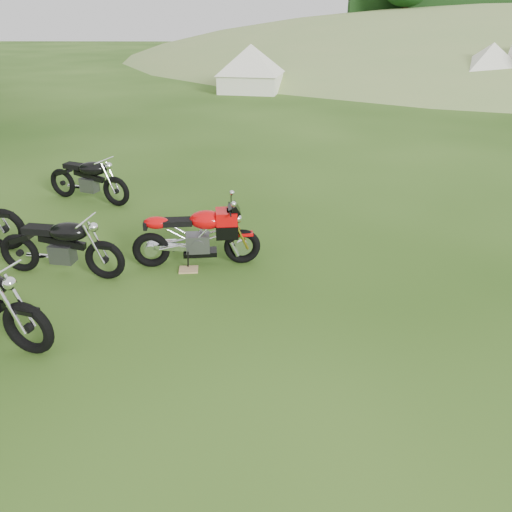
# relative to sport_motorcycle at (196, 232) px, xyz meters

# --- Properties ---
(ground) EXTENTS (120.00, 120.00, 0.00)m
(ground) POSITION_rel_sport_motorcycle_xyz_m (1.26, -1.76, -0.54)
(ground) COLOR #1E400D
(ground) RESTS_ON ground
(sport_motorcycle) EXTENTS (1.84, 0.66, 1.08)m
(sport_motorcycle) POSITION_rel_sport_motorcycle_xyz_m (0.00, 0.00, 0.00)
(sport_motorcycle) COLOR red
(sport_motorcycle) RESTS_ON ground
(plywood_board) EXTENTS (0.30, 0.25, 0.02)m
(plywood_board) POSITION_rel_sport_motorcycle_xyz_m (-0.11, -0.19, -0.53)
(plywood_board) COLOR tan
(plywood_board) RESTS_ON ground
(vintage_moto_b) EXTENTS (1.87, 0.68, 0.96)m
(vintage_moto_b) POSITION_rel_sport_motorcycle_xyz_m (-1.88, -0.39, -0.06)
(vintage_moto_b) COLOR black
(vintage_moto_b) RESTS_ON ground
(vintage_moto_d) EXTENTS (1.87, 1.07, 0.97)m
(vintage_moto_d) POSITION_rel_sport_motorcycle_xyz_m (-2.50, 2.68, -0.06)
(vintage_moto_d) COLOR black
(vintage_moto_d) RESTS_ON ground
(tent_left) EXTENTS (3.01, 3.01, 2.27)m
(tent_left) POSITION_rel_sport_motorcycle_xyz_m (0.16, 17.61, 0.60)
(tent_left) COLOR white
(tent_left) RESTS_ON ground
(tent_right) EXTENTS (2.94, 2.94, 2.35)m
(tent_right) POSITION_rel_sport_motorcycle_xyz_m (10.64, 16.81, 0.64)
(tent_right) COLOR white
(tent_right) RESTS_ON ground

